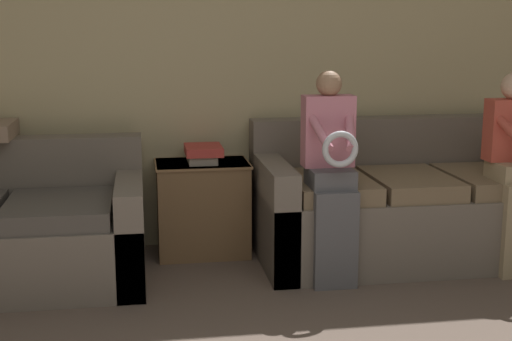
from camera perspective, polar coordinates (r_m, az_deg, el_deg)
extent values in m
cube|color=#C6B789|center=(4.91, -2.04, 8.79)|extent=(7.67, 0.06, 2.55)
cube|color=#70665B|center=(4.80, 11.60, -4.12)|extent=(1.89, 0.95, 0.47)
cube|color=#70665B|center=(5.05, 10.31, 1.86)|extent=(1.89, 0.20, 0.42)
cube|color=#70665B|center=(4.55, 1.35, -3.40)|extent=(0.16, 0.95, 0.68)
cube|color=#7A664C|center=(4.48, 5.90, -1.27)|extent=(0.49, 0.71, 0.11)
cube|color=#7A664C|center=(4.64, 12.17, -1.02)|extent=(0.49, 0.71, 0.11)
cube|color=#7A664C|center=(4.86, 17.95, -0.78)|extent=(0.49, 0.71, 0.11)
cube|color=#70665B|center=(4.50, -19.23, -6.01)|extent=(1.60, 0.95, 0.41)
cube|color=#70665B|center=(4.76, -18.80, 0.06)|extent=(1.60, 0.20, 0.41)
cube|color=#70665B|center=(4.40, -10.00, -4.53)|extent=(0.16, 0.95, 0.61)
cube|color=#514C47|center=(4.29, -15.45, -3.04)|extent=(0.60, 0.71, 0.11)
cube|color=#56565B|center=(4.18, 6.35, -5.56)|extent=(0.26, 0.10, 0.58)
cube|color=#56565B|center=(4.22, 5.95, -0.55)|extent=(0.26, 0.28, 0.11)
cube|color=#D17A8E|center=(4.24, 5.78, 3.16)|extent=(0.30, 0.14, 0.42)
sphere|color=#A37A5B|center=(4.21, 5.86, 6.93)|extent=(0.15, 0.15, 0.15)
torus|color=silver|center=(3.99, 6.75, 1.70)|extent=(0.21, 0.04, 0.21)
cylinder|color=#D17A8E|center=(4.08, 5.02, 3.30)|extent=(0.12, 0.31, 0.23)
cylinder|color=#D17A8E|center=(4.13, 7.51, 3.35)|extent=(0.12, 0.31, 0.23)
cube|color=#C64C3D|center=(4.68, 19.81, 3.09)|extent=(0.32, 0.14, 0.38)
cylinder|color=#C64C3D|center=(4.51, 19.52, 3.18)|extent=(0.13, 0.31, 0.22)
cube|color=brown|center=(4.78, -4.28, -3.03)|extent=(0.60, 0.41, 0.62)
cube|color=brown|center=(4.71, -4.34, 0.56)|extent=(0.62, 0.43, 0.02)
cube|color=gray|center=(4.70, -4.34, 0.99)|extent=(0.18, 0.27, 0.06)
cube|color=#BC3833|center=(4.69, -4.23, 1.65)|extent=(0.24, 0.30, 0.06)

